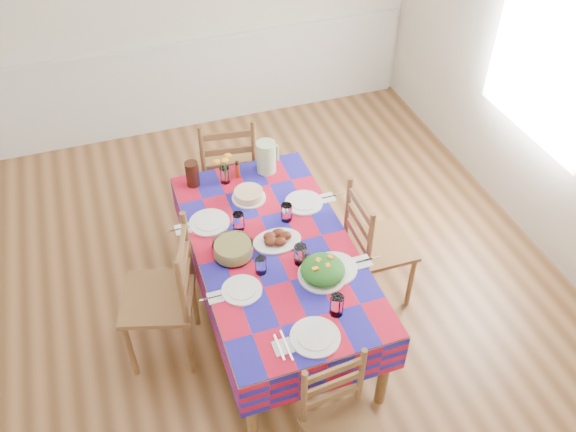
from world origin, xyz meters
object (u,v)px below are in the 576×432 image
object	(u,v)px
chair_near	(342,429)
chair_right	(375,246)
chair_far	(229,169)
chair_left	(165,297)
dining_table	(274,255)
meat_platter	(277,239)
green_pitcher	(266,157)
tea_pitcher	(192,174)

from	to	relation	value
chair_near	chair_right	xyz separation A→B (m)	(0.74, 1.18, 0.05)
chair_far	chair_left	size ratio (longest dim) A/B	0.98
chair_left	chair_right	distance (m)	1.48
chair_right	chair_far	bearing A→B (deg)	33.79
dining_table	meat_platter	xyz separation A→B (m)	(0.03, 0.04, 0.10)
meat_platter	chair_far	bearing A→B (deg)	91.95
chair_left	chair_near	bearing A→B (deg)	49.05
green_pitcher	chair_right	world-z (taller)	chair_right
tea_pitcher	chair_near	bearing A→B (deg)	-79.96
tea_pitcher	chair_left	size ratio (longest dim) A/B	0.18
chair_near	tea_pitcher	bearing A→B (deg)	95.54
dining_table	chair_left	size ratio (longest dim) A/B	1.76
chair_far	chair_near	bearing A→B (deg)	98.61
dining_table	chair_left	world-z (taller)	chair_left
dining_table	chair_right	size ratio (longest dim) A/B	1.88
chair_near	dining_table	bearing A→B (deg)	85.34
dining_table	chair_far	distance (m)	1.18
meat_platter	tea_pitcher	bearing A→B (deg)	116.73
green_pitcher	chair_far	xyz separation A→B (m)	(-0.20, 0.38, -0.34)
chair_far	green_pitcher	bearing A→B (deg)	126.64
chair_near	chair_left	xyz separation A→B (m)	(-0.74, 1.16, 0.08)
meat_platter	dining_table	bearing A→B (deg)	-130.18
tea_pitcher	chair_right	xyz separation A→B (m)	(1.09, -0.80, -0.33)
green_pitcher	chair_right	size ratio (longest dim) A/B	0.25
green_pitcher	tea_pitcher	world-z (taller)	green_pitcher
tea_pitcher	chair_right	size ratio (longest dim) A/B	0.19
chair_near	chair_left	distance (m)	1.38
meat_platter	chair_right	distance (m)	0.76
tea_pitcher	chair_right	bearing A→B (deg)	-36.21
green_pitcher	tea_pitcher	distance (m)	0.55
dining_table	chair_near	size ratio (longest dim) A/B	2.08
tea_pitcher	green_pitcher	bearing A→B (deg)	-1.51
dining_table	meat_platter	bearing A→B (deg)	49.82
dining_table	chair_left	bearing A→B (deg)	-178.91
dining_table	tea_pitcher	world-z (taller)	tea_pitcher
meat_platter	green_pitcher	distance (m)	0.77
dining_table	green_pitcher	size ratio (longest dim) A/B	7.57
dining_table	meat_platter	size ratio (longest dim) A/B	5.80
chair_far	chair_left	bearing A→B (deg)	66.80
green_pitcher	chair_left	bearing A→B (deg)	-139.45
green_pitcher	chair_left	size ratio (longest dim) A/B	0.23
chair_near	chair_far	xyz separation A→B (m)	(-0.00, 2.34, 0.07)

